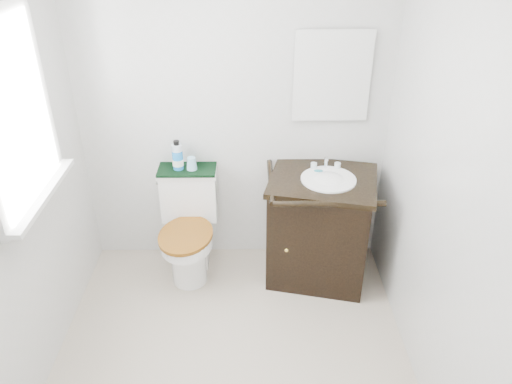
{
  "coord_description": "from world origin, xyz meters",
  "views": [
    {
      "loc": [
        0.12,
        -2.11,
        2.45
      ],
      "look_at": [
        0.15,
        0.75,
        0.8
      ],
      "focal_mm": 35.0,
      "sensor_mm": 36.0,
      "label": 1
    }
  ],
  "objects_px": {
    "mouthwash_bottle": "(178,156)",
    "cup": "(192,163)",
    "toilet": "(189,231)",
    "trash_bin": "(282,248)",
    "vanity": "(320,225)"
  },
  "relations": [
    {
      "from": "trash_bin",
      "to": "cup",
      "type": "xyz_separation_m",
      "value": [
        -0.66,
        0.05,
        0.71
      ]
    },
    {
      "from": "toilet",
      "to": "vanity",
      "type": "bearing_deg",
      "value": -3.87
    },
    {
      "from": "trash_bin",
      "to": "vanity",
      "type": "bearing_deg",
      "value": -25.11
    },
    {
      "from": "mouthwash_bottle",
      "to": "cup",
      "type": "distance_m",
      "value": 0.11
    },
    {
      "from": "toilet",
      "to": "mouthwash_bottle",
      "type": "xyz_separation_m",
      "value": [
        -0.06,
        0.12,
        0.56
      ]
    },
    {
      "from": "toilet",
      "to": "trash_bin",
      "type": "relative_size",
      "value": 2.89
    },
    {
      "from": "cup",
      "to": "toilet",
      "type": "bearing_deg",
      "value": -109.34
    },
    {
      "from": "trash_bin",
      "to": "toilet",
      "type": "bearing_deg",
      "value": -175.14
    },
    {
      "from": "toilet",
      "to": "vanity",
      "type": "xyz_separation_m",
      "value": [
        0.96,
        -0.07,
        0.09
      ]
    },
    {
      "from": "trash_bin",
      "to": "mouthwash_bottle",
      "type": "height_order",
      "value": "mouthwash_bottle"
    },
    {
      "from": "toilet",
      "to": "trash_bin",
      "type": "bearing_deg",
      "value": 4.86
    },
    {
      "from": "mouthwash_bottle",
      "to": "toilet",
      "type": "bearing_deg",
      "value": -63.36
    },
    {
      "from": "vanity",
      "to": "trash_bin",
      "type": "bearing_deg",
      "value": 154.89
    },
    {
      "from": "trash_bin",
      "to": "mouthwash_bottle",
      "type": "distance_m",
      "value": 1.08
    },
    {
      "from": "cup",
      "to": "vanity",
      "type": "bearing_deg",
      "value": -10.7
    }
  ]
}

